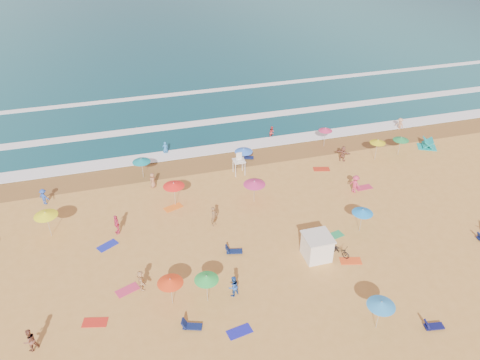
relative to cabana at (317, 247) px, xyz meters
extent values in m
plane|color=gold|center=(-5.93, 4.45, -1.00)|extent=(220.00, 220.00, 0.00)
cube|color=#0C4756|center=(-5.93, 88.45, -1.00)|extent=(220.00, 140.00, 0.18)
plane|color=olive|center=(-5.93, 16.95, -0.99)|extent=(220.00, 220.00, 0.00)
cube|color=white|center=(-5.93, 19.45, -0.90)|extent=(200.00, 2.20, 0.05)
cube|color=white|center=(-5.93, 26.45, -0.90)|extent=(200.00, 1.60, 0.05)
cube|color=white|center=(-5.93, 36.45, -0.90)|extent=(200.00, 1.20, 0.05)
cube|color=white|center=(0.00, 0.00, 0.00)|extent=(2.00, 2.00, 2.00)
cube|color=silver|center=(0.00, 0.00, 1.06)|extent=(2.20, 2.20, 0.12)
imported|color=black|center=(1.90, -0.30, -0.51)|extent=(1.57, 1.94, 0.99)
cone|color=#F43E14|center=(-11.96, -1.76, 1.22)|extent=(1.85, 1.85, 0.35)
cone|color=green|center=(-9.47, -2.24, 1.32)|extent=(1.73, 1.73, 0.35)
cone|color=#FAFA1A|center=(-20.81, 8.61, 1.34)|extent=(1.97, 1.97, 0.35)
cone|color=#FF221A|center=(-9.83, 10.18, 1.30)|extent=(1.97, 1.97, 0.35)
cone|color=teal|center=(-12.23, 15.86, 1.03)|extent=(1.82, 1.82, 0.35)
cone|color=#3676F5|center=(-1.76, 15.07, 1.04)|extent=(1.88, 1.88, 0.35)
cone|color=#C82C5E|center=(8.34, 16.95, 1.15)|extent=(1.55, 1.55, 0.35)
cone|color=#2F8DD7|center=(1.09, -7.71, 1.36)|extent=(1.89, 1.89, 0.35)
cone|color=#1B89EA|center=(4.98, 2.02, 1.13)|extent=(1.77, 1.77, 0.35)
cone|color=#208E45|center=(15.42, 12.86, 1.04)|extent=(1.71, 1.71, 0.35)
cone|color=gold|center=(12.40, 12.60, 1.29)|extent=(1.66, 1.66, 0.35)
cone|color=#CD2D71|center=(-2.56, 8.70, 1.13)|extent=(2.05, 2.05, 0.35)
cube|color=#101C53|center=(-10.98, -4.36, -0.83)|extent=(1.41, 0.96, 0.34)
cube|color=#0F1E4D|center=(-6.25, 2.22, -0.83)|extent=(1.39, 0.84, 0.34)
cube|color=#0F124F|center=(4.88, -8.82, -0.83)|extent=(1.37, 0.76, 0.34)
cube|color=#0E1849|center=(-0.87, 16.56, -0.83)|extent=(1.41, 0.94, 0.34)
cube|color=red|center=(-17.40, -2.05, -0.98)|extent=(1.86, 1.24, 0.03)
cube|color=#1D28B5|center=(-16.23, 5.96, -0.98)|extent=(1.90, 1.60, 0.03)
cube|color=orange|center=(-10.10, 9.81, -0.98)|extent=(1.89, 1.38, 0.03)
cube|color=#D5325D|center=(-15.01, 0.41, -0.98)|extent=(1.90, 1.41, 0.03)
cube|color=red|center=(6.02, 12.38, -0.98)|extent=(1.86, 1.26, 0.03)
cube|color=#1C1DB0|center=(-7.98, -5.52, -0.98)|extent=(1.82, 1.13, 0.03)
cube|color=#269958|center=(2.55, 2.01, -0.98)|extent=(1.85, 1.21, 0.03)
cube|color=#FF521C|center=(2.49, -1.24, -0.98)|extent=(1.86, 1.26, 0.03)
cube|color=#C52E52|center=(8.62, 8.01, -0.98)|extent=(1.73, 0.91, 0.03)
imported|color=brown|center=(-21.34, -3.19, -0.12)|extent=(1.08, 1.03, 1.76)
imported|color=#DC3761|center=(-15.27, 7.48, -0.08)|extent=(0.69, 1.16, 1.85)
imported|color=#A66E4C|center=(-11.46, 13.79, -0.21)|extent=(0.89, 0.91, 1.58)
imported|color=#264AB1|center=(-21.59, 13.68, -0.19)|extent=(1.20, 1.09, 1.62)
imported|color=#2876BC|center=(-9.33, 20.12, -0.38)|extent=(0.65, 0.44, 1.74)
imported|color=tan|center=(18.93, 18.35, -0.38)|extent=(0.92, 1.26, 1.75)
imported|color=#D4355D|center=(7.33, 7.57, -0.06)|extent=(1.17, 1.40, 1.88)
imported|color=#975A45|center=(8.90, 13.41, -0.13)|extent=(1.55, 1.47, 1.75)
imported|color=brown|center=(-7.00, 6.25, -0.05)|extent=(0.82, 0.79, 1.90)
imported|color=red|center=(3.39, 20.80, -0.47)|extent=(0.96, 0.93, 1.56)
imported|color=#E4B477|center=(-13.92, 0.30, -0.16)|extent=(0.65, 1.60, 1.68)
imported|color=blue|center=(-7.52, -2.17, -0.13)|extent=(1.05, 0.96, 1.75)
camera|label=1|loc=(-13.63, -25.70, 24.86)|focal=35.00mm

